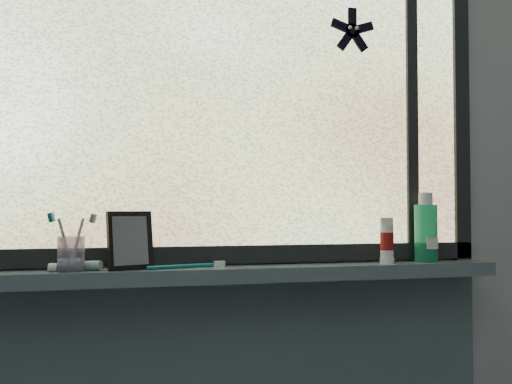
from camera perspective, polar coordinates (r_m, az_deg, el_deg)
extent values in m
cube|color=#9EA3A8|center=(1.65, -3.60, 0.76)|extent=(3.00, 0.01, 2.50)
cube|color=#485860|center=(1.58, -3.09, -8.20)|extent=(1.62, 0.14, 0.04)
cube|color=silver|center=(1.66, -3.42, 10.49)|extent=(1.50, 0.01, 1.00)
cube|color=black|center=(1.62, -3.43, -6.26)|extent=(1.60, 0.03, 0.05)
cube|color=black|center=(1.96, 19.71, 8.68)|extent=(0.05, 0.03, 1.10)
cube|color=black|center=(1.87, 15.21, 9.16)|extent=(0.03, 0.03, 1.00)
cube|color=black|center=(1.53, -12.47, -4.75)|extent=(0.14, 0.10, 0.15)
cylinder|color=#A08CB9|center=(1.53, -18.01, -5.91)|extent=(0.09, 0.09, 0.09)
cylinder|color=#20A66D|center=(1.80, 16.62, -3.40)|extent=(0.08, 0.08, 0.17)
cylinder|color=silver|center=(1.72, 12.95, -4.62)|extent=(0.04, 0.04, 0.10)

